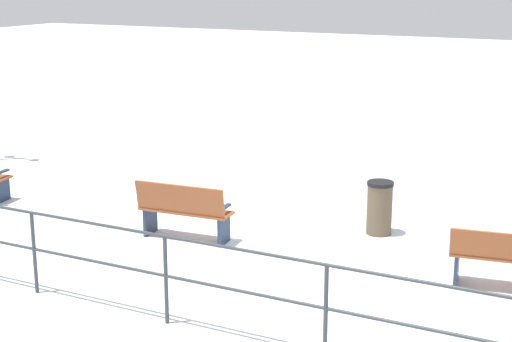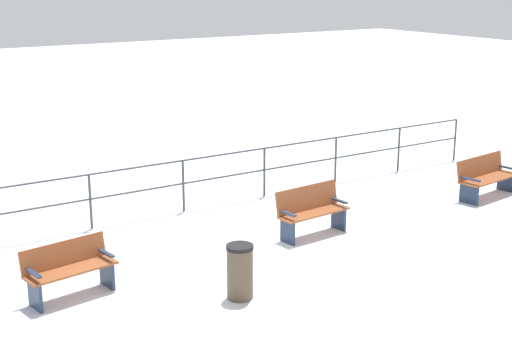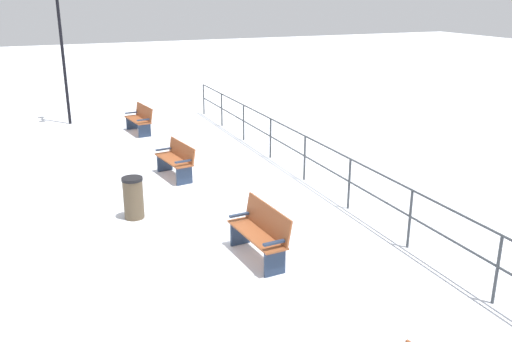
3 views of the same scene
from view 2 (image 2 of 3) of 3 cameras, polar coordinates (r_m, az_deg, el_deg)
ground_plane at (r=12.98m, az=-3.83°, el=-7.18°), size 80.00×80.00×0.00m
bench_second at (r=11.92m, az=-14.24°, el=-7.33°), size 0.71×1.49×0.87m
bench_third at (r=14.21m, az=4.30°, el=-3.03°), size 0.60×1.54×0.95m
bench_fourth at (r=17.40m, az=17.34°, el=-0.40°), size 0.79×1.75×0.90m
waterfront_railing at (r=15.15m, az=-9.10°, el=-0.99°), size 0.05×18.47×1.13m
trash_bin at (r=11.52m, az=-1.25°, el=-7.77°), size 0.43×0.43×0.87m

